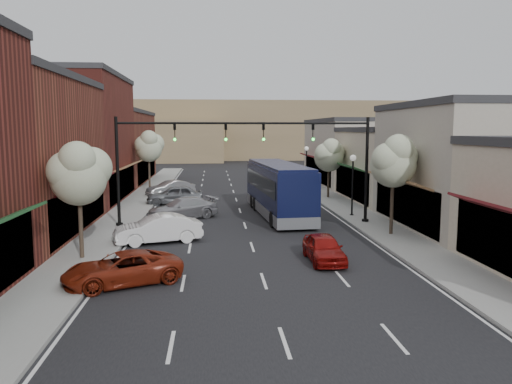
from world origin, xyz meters
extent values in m
plane|color=black|center=(0.00, 0.00, 0.00)|extent=(160.00, 160.00, 0.00)
cube|color=gray|center=(-8.40, 18.50, 0.07)|extent=(2.80, 73.00, 0.15)
cube|color=gray|center=(8.40, 18.50, 0.07)|extent=(2.80, 73.00, 0.15)
cube|color=gray|center=(-7.00, 18.50, 0.07)|extent=(0.25, 73.00, 0.17)
cube|color=gray|center=(7.00, 18.50, 0.07)|extent=(0.25, 73.00, 0.17)
cube|color=black|center=(-10.10, 6.00, 1.60)|extent=(0.60, 11.90, 2.60)
cube|color=#5A1418|center=(-9.30, 6.00, 3.10)|extent=(1.07, 9.80, 0.49)
cube|color=maroon|center=(-14.30, 20.00, 5.25)|extent=(9.00, 14.00, 10.50)
cube|color=#2D2D30|center=(-14.30, 20.00, 10.70)|extent=(9.20, 14.10, 0.40)
cube|color=black|center=(-10.10, 20.00, 1.60)|extent=(0.60, 11.90, 2.60)
cube|color=olive|center=(-9.30, 20.00, 3.10)|extent=(1.07, 9.80, 0.49)
cube|color=brown|center=(-14.30, 36.00, 4.00)|extent=(9.00, 18.00, 8.00)
cube|color=#2D2D30|center=(-14.30, 36.00, 8.20)|extent=(9.20, 18.10, 0.40)
cube|color=black|center=(-10.10, 36.00, 1.60)|extent=(0.60, 15.30, 2.60)
cube|color=#1B4521|center=(-9.30, 36.00, 3.10)|extent=(1.07, 12.60, 0.49)
cube|color=#5A1418|center=(9.30, -6.00, 3.10)|extent=(1.07, 8.40, 0.49)
cube|color=#AAA191|center=(13.80, 6.00, 3.75)|extent=(8.00, 12.00, 7.50)
cube|color=#2D2D30|center=(13.80, 6.00, 7.70)|extent=(8.20, 12.10, 0.40)
cube|color=black|center=(10.10, 6.00, 1.60)|extent=(0.60, 10.20, 2.60)
cube|color=olive|center=(9.30, 6.00, 3.10)|extent=(1.07, 8.40, 0.49)
cube|color=beige|center=(13.80, 18.00, 3.00)|extent=(8.00, 12.00, 6.00)
cube|color=#2D2D30|center=(13.80, 18.00, 6.20)|extent=(8.20, 12.10, 0.40)
cube|color=black|center=(10.10, 18.00, 1.60)|extent=(0.60, 10.20, 2.60)
cube|color=#1B4521|center=(9.30, 18.00, 3.10)|extent=(1.07, 8.40, 0.49)
cube|color=#AAA191|center=(13.80, 32.00, 3.50)|extent=(8.00, 16.00, 7.00)
cube|color=#2D2D30|center=(13.80, 32.00, 7.20)|extent=(8.20, 16.10, 0.40)
cube|color=black|center=(10.10, 32.00, 1.60)|extent=(0.60, 13.60, 2.60)
cube|color=#5A1418|center=(9.30, 32.00, 3.10)|extent=(1.07, 11.20, 0.49)
cube|color=#7A6647|center=(0.00, 90.00, 6.00)|extent=(120.00, 30.00, 12.00)
cube|color=#7A6647|center=(-25.00, 78.00, 4.00)|extent=(50.00, 20.00, 8.00)
cylinder|color=black|center=(8.00, 8.00, 0.15)|extent=(0.44, 0.44, 0.30)
cylinder|color=black|center=(8.00, 8.00, 3.50)|extent=(0.20, 0.20, 7.00)
cylinder|color=black|center=(4.00, 8.00, 6.60)|extent=(8.00, 0.14, 0.14)
imported|color=black|center=(4.40, 8.00, 6.00)|extent=(0.18, 0.46, 1.10)
sphere|color=#19E533|center=(4.40, 7.88, 5.58)|extent=(0.18, 0.18, 0.18)
imported|color=black|center=(1.20, 8.00, 6.00)|extent=(0.18, 0.46, 1.10)
sphere|color=#19E533|center=(1.20, 7.88, 5.58)|extent=(0.18, 0.18, 0.18)
cylinder|color=black|center=(-8.00, 8.00, 0.15)|extent=(0.44, 0.44, 0.30)
cylinder|color=black|center=(-8.00, 8.00, 3.50)|extent=(0.20, 0.20, 7.00)
cylinder|color=black|center=(-4.00, 8.00, 6.60)|extent=(8.00, 0.14, 0.14)
imported|color=black|center=(-4.40, 8.00, 6.00)|extent=(0.18, 0.46, 1.10)
sphere|color=#19E533|center=(-4.40, 7.88, 5.58)|extent=(0.18, 0.18, 0.18)
imported|color=black|center=(-1.20, 8.00, 6.00)|extent=(0.18, 0.46, 1.10)
sphere|color=#19E533|center=(-1.20, 7.88, 5.58)|extent=(0.18, 0.18, 0.18)
cylinder|color=#47382B|center=(8.30, 4.00, 1.86)|extent=(0.20, 0.20, 3.71)
sphere|color=#A9B68C|center=(8.30, 4.00, 4.18)|extent=(2.60, 2.60, 2.60)
sphere|color=#A9B68C|center=(8.80, 4.30, 4.64)|extent=(2.00, 2.00, 2.00)
sphere|color=#A9B68C|center=(7.90, 3.70, 4.52)|extent=(1.90, 1.90, 1.90)
sphere|color=#A9B68C|center=(8.40, 3.50, 5.10)|extent=(1.70, 1.70, 1.70)
cylinder|color=#47382B|center=(8.30, 20.00, 1.66)|extent=(0.20, 0.20, 3.33)
sphere|color=#A9B68C|center=(8.30, 20.00, 3.74)|extent=(2.60, 2.60, 2.60)
sphere|color=#A9B68C|center=(8.80, 20.30, 4.16)|extent=(2.00, 2.00, 2.00)
sphere|color=#A9B68C|center=(7.90, 19.70, 4.06)|extent=(1.90, 1.90, 1.90)
sphere|color=#A9B68C|center=(8.40, 19.50, 4.58)|extent=(1.70, 1.70, 1.70)
cylinder|color=#47382B|center=(-8.30, 0.00, 1.76)|extent=(0.20, 0.20, 3.52)
sphere|color=#A9B68C|center=(-8.30, 0.00, 3.96)|extent=(2.60, 2.60, 2.60)
sphere|color=#A9B68C|center=(-7.80, 0.30, 4.40)|extent=(2.00, 2.00, 2.00)
sphere|color=#A9B68C|center=(-8.70, -0.30, 4.29)|extent=(1.90, 1.90, 1.90)
sphere|color=#A9B68C|center=(-8.20, -0.50, 4.84)|extent=(1.70, 1.70, 1.70)
cylinder|color=#47382B|center=(-8.30, 26.00, 1.92)|extent=(0.20, 0.20, 3.84)
sphere|color=#A9B68C|center=(-8.30, 26.00, 4.32)|extent=(2.60, 2.60, 2.60)
sphere|color=#A9B68C|center=(-7.80, 26.30, 4.80)|extent=(2.00, 2.00, 2.00)
sphere|color=#A9B68C|center=(-8.70, 25.70, 4.68)|extent=(1.90, 1.90, 1.90)
sphere|color=#A9B68C|center=(-8.20, 25.50, 5.28)|extent=(1.70, 1.70, 1.70)
cylinder|color=black|center=(7.80, 10.50, 0.10)|extent=(0.28, 0.28, 0.20)
cylinder|color=black|center=(7.80, 10.50, 2.00)|extent=(0.12, 0.12, 4.00)
sphere|color=white|center=(7.80, 10.50, 4.22)|extent=(0.44, 0.44, 0.44)
cylinder|color=black|center=(7.80, 28.00, 0.10)|extent=(0.28, 0.28, 0.20)
cylinder|color=black|center=(7.80, 28.00, 2.00)|extent=(0.12, 0.12, 4.00)
sphere|color=white|center=(7.80, 28.00, 4.22)|extent=(0.44, 0.44, 0.44)
cube|color=#0D1134|center=(2.63, 11.55, 2.03)|extent=(3.61, 12.55, 3.16)
cube|color=#595B60|center=(2.63, 11.55, 0.57)|extent=(3.63, 12.57, 0.72)
cube|color=black|center=(2.63, 11.55, 2.48)|extent=(3.60, 11.56, 1.13)
cube|color=#0D1134|center=(2.63, 11.55, 3.66)|extent=(3.36, 12.04, 0.26)
cube|color=black|center=(3.10, 5.43, 2.68)|extent=(2.15, 0.24, 1.24)
cylinder|color=black|center=(1.75, 7.14, 0.54)|extent=(0.41, 1.09, 1.07)
cylinder|color=black|center=(4.18, 7.33, 0.54)|extent=(0.41, 1.09, 1.07)
cylinder|color=black|center=(1.12, 15.37, 0.54)|extent=(0.41, 1.09, 1.07)
cylinder|color=black|center=(3.55, 15.56, 0.54)|extent=(0.41, 1.09, 1.07)
cylinder|color=black|center=(1.23, 13.93, 0.54)|extent=(0.41, 1.09, 1.07)
cylinder|color=black|center=(3.66, 14.12, 0.54)|extent=(0.41, 1.09, 1.07)
imported|color=maroon|center=(3.13, -1.23, 0.65)|extent=(1.61, 3.86, 1.31)
imported|color=maroon|center=(-5.71, -3.96, 0.65)|extent=(5.18, 3.87, 1.31)
imported|color=white|center=(-5.08, 3.46, 0.78)|extent=(5.00, 2.93, 1.56)
imported|color=#9A9A9F|center=(-4.20, 10.91, 0.73)|extent=(5.42, 4.04, 1.46)
imported|color=slate|center=(-5.21, 17.72, 0.79)|extent=(4.79, 2.28, 1.58)
imported|color=#A3A4A9|center=(-5.98, 22.87, 0.74)|extent=(4.64, 3.68, 1.48)
camera|label=1|loc=(-2.04, -23.82, 6.21)|focal=35.00mm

